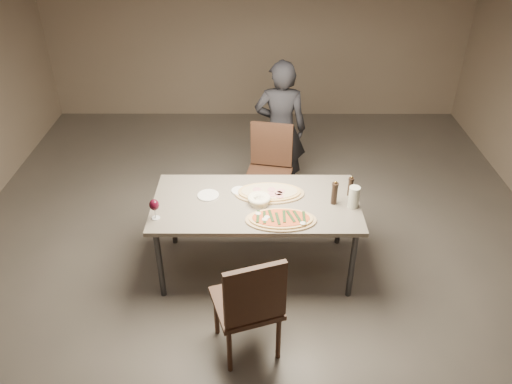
{
  "coord_description": "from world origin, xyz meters",
  "views": [
    {
      "loc": [
        0.01,
        -3.58,
        3.2
      ],
      "look_at": [
        0.0,
        0.0,
        0.85
      ],
      "focal_mm": 35.0,
      "sensor_mm": 36.0,
      "label": 1
    }
  ],
  "objects_px": {
    "pepper_mill_left": "(334,193)",
    "chair_near": "(250,302)",
    "zucchini_pizza": "(281,219)",
    "ham_pizza": "(269,193)",
    "chair_far": "(269,165)",
    "dining_table": "(256,207)",
    "carafe": "(354,197)",
    "bread_basket": "(259,199)",
    "diner": "(280,129)"
  },
  "relations": [
    {
      "from": "diner",
      "to": "chair_far",
      "type": "bearing_deg",
      "value": 75.42
    },
    {
      "from": "ham_pizza",
      "to": "chair_far",
      "type": "relative_size",
      "value": 0.63
    },
    {
      "from": "dining_table",
      "to": "chair_far",
      "type": "relative_size",
      "value": 1.83
    },
    {
      "from": "zucchini_pizza",
      "to": "diner",
      "type": "height_order",
      "value": "diner"
    },
    {
      "from": "pepper_mill_left",
      "to": "chair_far",
      "type": "distance_m",
      "value": 1.17
    },
    {
      "from": "carafe",
      "to": "chair_far",
      "type": "distance_m",
      "value": 1.29
    },
    {
      "from": "dining_table",
      "to": "bread_basket",
      "type": "bearing_deg",
      "value": -45.06
    },
    {
      "from": "ham_pizza",
      "to": "chair_near",
      "type": "height_order",
      "value": "chair_near"
    },
    {
      "from": "chair_near",
      "to": "chair_far",
      "type": "relative_size",
      "value": 1.01
    },
    {
      "from": "carafe",
      "to": "chair_far",
      "type": "xyz_separation_m",
      "value": [
        -0.69,
        1.05,
        -0.3
      ]
    },
    {
      "from": "zucchini_pizza",
      "to": "chair_near",
      "type": "height_order",
      "value": "chair_near"
    },
    {
      "from": "chair_far",
      "to": "diner",
      "type": "bearing_deg",
      "value": -96.89
    },
    {
      "from": "ham_pizza",
      "to": "bread_basket",
      "type": "distance_m",
      "value": 0.18
    },
    {
      "from": "bread_basket",
      "to": "diner",
      "type": "bearing_deg",
      "value": 80.31
    },
    {
      "from": "dining_table",
      "to": "diner",
      "type": "relative_size",
      "value": 1.15
    },
    {
      "from": "dining_table",
      "to": "zucchini_pizza",
      "type": "bearing_deg",
      "value": -53.94
    },
    {
      "from": "zucchini_pizza",
      "to": "bread_basket",
      "type": "distance_m",
      "value": 0.31
    },
    {
      "from": "dining_table",
      "to": "zucchini_pizza",
      "type": "height_order",
      "value": "zucchini_pizza"
    },
    {
      "from": "bread_basket",
      "to": "carafe",
      "type": "xyz_separation_m",
      "value": [
        0.8,
        -0.05,
        0.06
      ]
    },
    {
      "from": "ham_pizza",
      "to": "diner",
      "type": "relative_size",
      "value": 0.4
    },
    {
      "from": "dining_table",
      "to": "carafe",
      "type": "bearing_deg",
      "value": -5.1
    },
    {
      "from": "dining_table",
      "to": "pepper_mill_left",
      "type": "distance_m",
      "value": 0.69
    },
    {
      "from": "pepper_mill_left",
      "to": "ham_pizza",
      "type": "bearing_deg",
      "value": 165.28
    },
    {
      "from": "bread_basket",
      "to": "chair_near",
      "type": "bearing_deg",
      "value": -94.0
    },
    {
      "from": "zucchini_pizza",
      "to": "carafe",
      "type": "bearing_deg",
      "value": 31.06
    },
    {
      "from": "dining_table",
      "to": "chair_near",
      "type": "bearing_deg",
      "value": -92.35
    },
    {
      "from": "carafe",
      "to": "diner",
      "type": "height_order",
      "value": "diner"
    },
    {
      "from": "pepper_mill_left",
      "to": "carafe",
      "type": "distance_m",
      "value": 0.17
    },
    {
      "from": "bread_basket",
      "to": "diner",
      "type": "xyz_separation_m",
      "value": [
        0.24,
        1.39,
        -0.01
      ]
    },
    {
      "from": "zucchini_pizza",
      "to": "bread_basket",
      "type": "height_order",
      "value": "bread_basket"
    },
    {
      "from": "zucchini_pizza",
      "to": "ham_pizza",
      "type": "height_order",
      "value": "zucchini_pizza"
    },
    {
      "from": "chair_far",
      "to": "zucchini_pizza",
      "type": "bearing_deg",
      "value": 103.82
    },
    {
      "from": "zucchini_pizza",
      "to": "chair_far",
      "type": "height_order",
      "value": "chair_far"
    },
    {
      "from": "bread_basket",
      "to": "chair_near",
      "type": "xyz_separation_m",
      "value": [
        -0.07,
        -0.98,
        -0.24
      ]
    },
    {
      "from": "chair_far",
      "to": "pepper_mill_left",
      "type": "bearing_deg",
      "value": 128.97
    },
    {
      "from": "ham_pizza",
      "to": "chair_far",
      "type": "bearing_deg",
      "value": 94.84
    },
    {
      "from": "ham_pizza",
      "to": "carafe",
      "type": "relative_size",
      "value": 3.18
    },
    {
      "from": "pepper_mill_left",
      "to": "carafe",
      "type": "height_order",
      "value": "pepper_mill_left"
    },
    {
      "from": "pepper_mill_left",
      "to": "chair_near",
      "type": "height_order",
      "value": "chair_near"
    },
    {
      "from": "bread_basket",
      "to": "chair_far",
      "type": "relative_size",
      "value": 0.2
    },
    {
      "from": "chair_near",
      "to": "ham_pizza",
      "type": "bearing_deg",
      "value": 63.48
    },
    {
      "from": "bread_basket",
      "to": "dining_table",
      "type": "bearing_deg",
      "value": 134.94
    },
    {
      "from": "carafe",
      "to": "dining_table",
      "type": "bearing_deg",
      "value": 174.9
    },
    {
      "from": "pepper_mill_left",
      "to": "chair_far",
      "type": "bearing_deg",
      "value": 118.08
    },
    {
      "from": "zucchini_pizza",
      "to": "carafe",
      "type": "height_order",
      "value": "carafe"
    },
    {
      "from": "chair_near",
      "to": "diner",
      "type": "xyz_separation_m",
      "value": [
        0.31,
        2.37,
        0.23
      ]
    },
    {
      "from": "zucchini_pizza",
      "to": "chair_near",
      "type": "xyz_separation_m",
      "value": [
        -0.25,
        -0.73,
        -0.21
      ]
    },
    {
      "from": "zucchini_pizza",
      "to": "ham_pizza",
      "type": "distance_m",
      "value": 0.41
    },
    {
      "from": "dining_table",
      "to": "diner",
      "type": "bearing_deg",
      "value": 79.0
    },
    {
      "from": "dining_table",
      "to": "carafe",
      "type": "relative_size",
      "value": 9.21
    }
  ]
}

